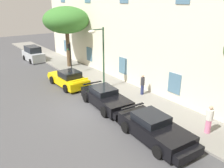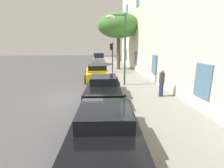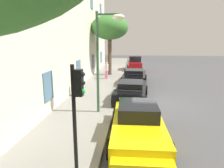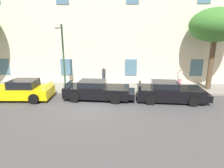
{
  "view_description": "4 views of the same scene",
  "coord_description": "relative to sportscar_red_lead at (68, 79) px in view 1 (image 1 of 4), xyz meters",
  "views": [
    {
      "loc": [
        12.8,
        -7.3,
        7.25
      ],
      "look_at": [
        0.16,
        2.0,
        1.49
      ],
      "focal_mm": 36.58,
      "sensor_mm": 36.0,
      "label": 1
    },
    {
      "loc": [
        9.56,
        0.81,
        3.18
      ],
      "look_at": [
        1.87,
        1.64,
        1.29
      ],
      "focal_mm": 26.31,
      "sensor_mm": 36.0,
      "label": 2
    },
    {
      "loc": [
        -12.53,
        1.32,
        3.91
      ],
      "look_at": [
        -0.11,
        2.56,
        1.15
      ],
      "focal_mm": 32.0,
      "sensor_mm": 36.0,
      "label": 3
    },
    {
      "loc": [
        1.82,
        -11.45,
        4.37
      ],
      "look_at": [
        1.41,
        0.95,
        1.19
      ],
      "focal_mm": 29.89,
      "sensor_mm": 36.0,
      "label": 4
    }
  ],
  "objects": [
    {
      "name": "sportscar_red_lead",
      "position": [
        0.0,
        0.0,
        0.0
      ],
      "size": [
        4.89,
        2.25,
        1.41
      ],
      "color": "yellow",
      "rests_on": "ground"
    },
    {
      "name": "street_lamp",
      "position": [
        2.83,
        1.59,
        3.12
      ],
      "size": [
        0.44,
        1.42,
        5.14
      ],
      "color": "#2D5138",
      "rests_on": "sidewalk"
    },
    {
      "name": "hatchback_parked",
      "position": [
        -10.69,
        0.45,
        0.22
      ],
      "size": [
        3.98,
        1.89,
        1.87
      ],
      "color": "#B2B7BC",
      "rests_on": "ground"
    },
    {
      "name": "sportscar_white_middle",
      "position": [
        10.84,
        0.02,
        -0.02
      ],
      "size": [
        4.91,
        2.43,
        1.35
      ],
      "color": "black",
      "rests_on": "ground"
    },
    {
      "name": "sportscar_yellow_flank",
      "position": [
        5.79,
        0.27,
        -0.02
      ],
      "size": [
        5.07,
        2.38,
        1.33
      ],
      "color": "black",
      "rests_on": "ground"
    },
    {
      "name": "sidewalk",
      "position": [
        5.3,
        2.9,
        -0.55
      ],
      "size": [
        60.0,
        3.31,
        0.14
      ],
      "primitive_type": "cube",
      "color": "gray",
      "rests_on": "ground"
    },
    {
      "name": "traffic_light",
      "position": [
        -2.61,
        1.63,
        1.72
      ],
      "size": [
        0.22,
        0.36,
        3.21
      ],
      "color": "black",
      "rests_on": "sidewalk"
    },
    {
      "name": "ground_plane",
      "position": [
        5.3,
        -1.03,
        -0.62
      ],
      "size": [
        80.0,
        80.0,
        0.0
      ],
      "primitive_type": "plane",
      "color": "#444447"
    },
    {
      "name": "pedestrian_admiring",
      "position": [
        5.85,
        3.69,
        0.37
      ],
      "size": [
        0.44,
        0.44,
        1.65
      ],
      "color": "navy",
      "rests_on": "sidewalk"
    },
    {
      "name": "tree_midblock",
      "position": [
        -5.29,
        2.76,
        4.63
      ],
      "size": [
        4.98,
        4.98,
        6.58
      ],
      "color": "brown",
      "rests_on": "sidewalk"
    },
    {
      "name": "pedestrian_strolling",
      "position": [
        12.21,
        2.78,
        0.37
      ],
      "size": [
        0.5,
        0.5,
        1.68
      ],
      "color": "pink",
      "rests_on": "sidewalk"
    },
    {
      "name": "building_facade",
      "position": [
        5.3,
        6.9,
        6.13
      ],
      "size": [
        37.24,
        5.21,
        13.47
      ],
      "color": "beige",
      "rests_on": "ground"
    }
  ]
}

